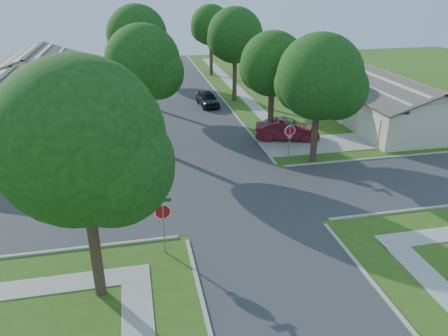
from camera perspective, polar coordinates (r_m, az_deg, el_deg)
The scene contains 22 objects.
ground at distance 25.48m, azimuth 1.98°, elevation -3.77°, with size 100.00×100.00×0.00m, color #335818.
road_ns at distance 25.47m, azimuth 1.98°, elevation -3.76°, with size 7.00×100.00×0.02m, color #333335.
sidewalk_ne at distance 50.68m, azimuth 1.61°, elevation 10.34°, with size 1.20×40.00×0.04m, color #9E9B91.
sidewalk_nw at distance 49.31m, azimuth -12.50°, elevation 9.42°, with size 1.20×40.00×0.04m, color #9E9B91.
driveway at distance 34.06m, azimuth 12.08°, elevation 3.05°, with size 8.80×3.60×0.05m, color #9E9B91.
stop_sign_sw at distance 19.78m, azimuth -7.98°, elevation -5.99°, with size 1.05×0.80×2.98m.
stop_sign_ne at distance 30.13m, azimuth 8.60°, elevation 4.63°, with size 1.05×0.80×2.98m.
tree_e_near at distance 33.15m, azimuth 6.47°, elevation 12.96°, with size 4.97×4.80×8.28m.
tree_e_mid at distance 44.47m, azimuth 1.52°, elevation 16.62°, with size 5.59×5.40×9.21m.
tree_e_far at distance 57.14m, azimuth -1.68°, elevation 17.93°, with size 5.17×5.00×8.72m.
tree_w_near at distance 31.43m, azimuth -10.44°, elevation 13.01°, with size 5.38×5.20×8.97m.
tree_w_mid at distance 43.23m, azimuth -11.20°, elevation 16.32°, with size 5.80×5.60×9.56m.
tree_w_far at distance 56.25m, azimuth -11.57°, elevation 16.91°, with size 4.76×4.60×8.04m.
tree_sw_corner at distance 15.99m, azimuth -17.96°, elevation 2.42°, with size 6.21×6.00×9.55m.
tree_ne_corner at distance 29.36m, azimuth 12.46°, elevation 11.07°, with size 5.80×5.60×8.66m.
house_ne_near at distance 40.65m, azimuth 20.66°, elevation 7.62°, with size 8.42×13.60×4.23m.
house_ne_far at distance 56.22m, azimuth 10.98°, elevation 12.83°, with size 8.42×13.60×4.23m.
house_nw_near at distance 39.67m, azimuth -26.98°, elevation 6.18°, with size 8.42×13.60×4.23m.
house_nw_far at distance 55.83m, azimuth -23.08°, elevation 11.33°, with size 8.42×13.60×4.23m.
car_driveway at distance 34.50m, azimuth 8.24°, elevation 4.98°, with size 1.71×4.90×1.61m, color maroon.
car_curb_east at distance 43.54m, azimuth -2.17°, elevation 9.04°, with size 1.69×4.21×1.44m, color black.
car_curb_west at distance 66.64m, azimuth -10.16°, elevation 13.75°, with size 1.67×4.10×1.19m, color black.
Camera 1 is at (-5.59, -21.89, 11.77)m, focal length 35.00 mm.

